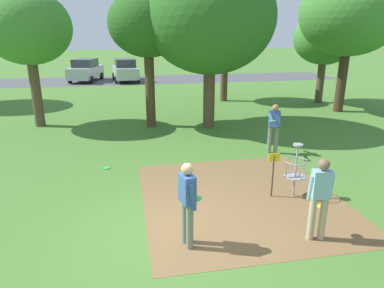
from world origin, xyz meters
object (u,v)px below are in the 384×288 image
(disc_golf_basket, at_px, (293,168))
(tree_near_right, at_px, (226,27))
(tree_far_left, at_px, (27,28))
(parked_car_center_left, at_px, (125,70))
(player_waiting_left, at_px, (320,195))
(player_waiting_right, at_px, (187,200))
(parked_car_leftmost, at_px, (86,70))
(tree_mid_left, at_px, (351,13))
(player_foreground_watching, at_px, (274,125))
(tree_near_left, at_px, (148,24))
(tree_far_center, at_px, (210,18))
(frisbee_mid_grass, at_px, (322,207))
(tree_mid_right, at_px, (325,39))
(frisbee_near_basket, at_px, (106,168))

(disc_golf_basket, xyz_separation_m, tree_near_right, (1.85, 12.77, 3.50))
(tree_far_left, bearing_deg, parked_car_center_left, 74.85)
(player_waiting_left, bearing_deg, player_waiting_right, 173.99)
(tree_far_left, xyz_separation_m, parked_car_leftmost, (0.61, 14.82, -3.20))
(player_waiting_right, distance_m, parked_car_center_left, 24.46)
(tree_mid_left, distance_m, parked_car_center_left, 18.18)
(player_foreground_watching, relative_size, parked_car_center_left, 0.39)
(disc_golf_basket, height_order, tree_far_left, tree_far_left)
(tree_near_left, bearing_deg, tree_far_center, -15.01)
(tree_near_right, bearing_deg, frisbee_mid_grass, -95.89)
(player_waiting_left, relative_size, tree_near_right, 0.30)
(tree_mid_left, xyz_separation_m, tree_mid_right, (0.24, 2.39, -1.23))
(player_waiting_right, distance_m, tree_near_left, 9.83)
(tree_far_center, bearing_deg, player_waiting_left, -89.47)
(tree_mid_left, bearing_deg, frisbee_mid_grass, -124.42)
(tree_mid_left, xyz_separation_m, parked_car_center_left, (-10.83, 14.07, -3.93))
(tree_mid_left, height_order, parked_car_center_left, tree_mid_left)
(frisbee_mid_grass, xyz_separation_m, tree_far_center, (-0.93, 7.69, 4.49))
(disc_golf_basket, height_order, player_waiting_left, player_waiting_left)
(tree_near_left, xyz_separation_m, tree_mid_left, (9.86, 1.11, 0.58))
(player_waiting_right, relative_size, tree_far_left, 0.30)
(frisbee_near_basket, height_order, frisbee_mid_grass, same)
(tree_mid_right, relative_size, parked_car_center_left, 1.17)
(tree_near_left, relative_size, parked_car_center_left, 1.31)
(frisbee_mid_grass, height_order, tree_far_center, tree_far_center)
(tree_mid_left, bearing_deg, tree_far_center, -166.58)
(tree_mid_left, relative_size, tree_far_center, 1.03)
(tree_far_center, bearing_deg, tree_far_left, 167.91)
(tree_mid_right, distance_m, tree_far_center, 8.75)
(parked_car_center_left, bearing_deg, player_waiting_right, -87.78)
(tree_mid_right, bearing_deg, tree_near_left, -160.91)
(player_waiting_right, bearing_deg, frisbee_near_basket, 111.51)
(player_waiting_right, distance_m, parked_car_leftmost, 25.33)
(player_waiting_left, xyz_separation_m, parked_car_leftmost, (-6.77, 25.25, -0.05))
(tree_mid_left, height_order, parked_car_leftmost, tree_mid_left)
(tree_mid_left, height_order, tree_mid_right, tree_mid_left)
(tree_near_right, relative_size, tree_far_left, 1.02)
(disc_golf_basket, bearing_deg, frisbee_near_basket, 148.96)
(player_foreground_watching, distance_m, parked_car_leftmost, 21.74)
(disc_golf_basket, height_order, tree_mid_right, tree_mid_right)
(player_waiting_right, height_order, frisbee_mid_grass, player_waiting_right)
(tree_near_right, height_order, parked_car_leftmost, tree_near_right)
(tree_near_left, relative_size, tree_mid_right, 1.11)
(parked_car_leftmost, bearing_deg, frisbee_near_basket, -83.17)
(frisbee_near_basket, distance_m, tree_far_left, 7.70)
(frisbee_near_basket, xyz_separation_m, tree_near_left, (1.76, 4.84, 4.26))
(frisbee_mid_grass, relative_size, parked_car_leftmost, 0.05)
(disc_golf_basket, xyz_separation_m, tree_mid_left, (6.94, 8.77, 4.09))
(tree_near_right, distance_m, parked_car_leftmost, 14.31)
(tree_mid_left, bearing_deg, player_foreground_watching, -137.37)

